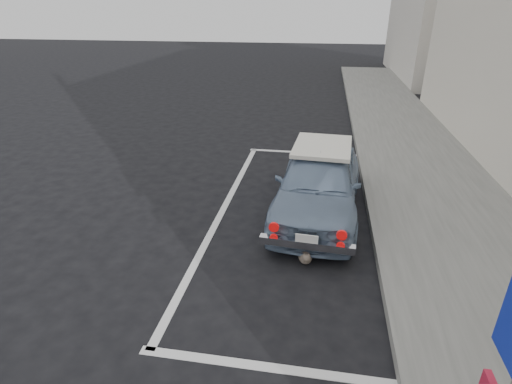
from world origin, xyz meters
The scene contains 7 objects.
ground centered at (0.00, 0.00, 0.00)m, with size 80.00×80.00×0.00m, color black.
sidewalk centered at (3.20, 2.00, 0.07)m, with size 2.80×40.00×0.15m, color #60605C.
pline_rear centered at (0.50, -0.50, 0.00)m, with size 3.00×0.12×0.01m, color silver.
pline_front centered at (0.50, 6.50, 0.00)m, with size 3.00×0.12×0.01m, color silver.
pline_side centered at (-0.90, 3.00, 0.00)m, with size 0.12×7.00×0.01m, color silver.
retro_coupe centered at (0.87, 3.20, 0.63)m, with size 1.71×3.75×1.24m.
cat centered at (0.74, 1.52, 0.12)m, with size 0.26×0.48×0.26m.
Camera 1 is at (0.84, -3.57, 3.55)m, focal length 28.00 mm.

